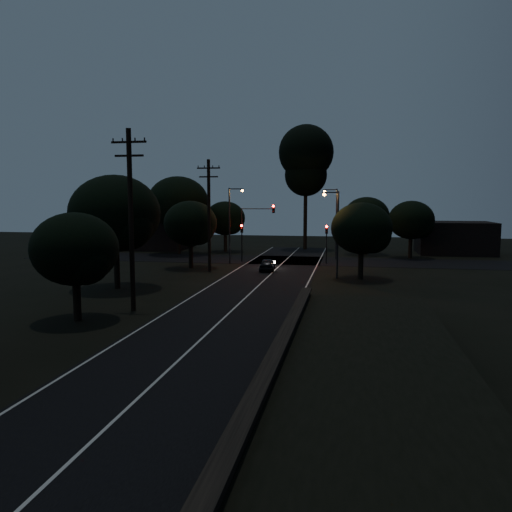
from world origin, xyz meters
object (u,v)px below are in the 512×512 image
(signal_left, at_px, (242,236))
(streetlight_a, at_px, (231,220))
(utility_pole_far, at_px, (209,214))
(streetlight_b, at_px, (335,219))
(tall_pine, at_px, (306,160))
(utility_pole_mid, at_px, (131,217))
(signal_right, at_px, (326,237))
(streetlight_c, at_px, (336,228))
(car, at_px, (267,265))
(signal_mast, at_px, (257,222))

(signal_left, xyz_separation_m, streetlight_a, (-0.71, -1.99, 1.80))
(utility_pole_far, bearing_deg, streetlight_b, 46.70)
(tall_pine, xyz_separation_m, streetlight_a, (-6.31, -17.00, -7.49))
(streetlight_b, bearing_deg, signal_left, -157.95)
(signal_left, bearing_deg, utility_pole_mid, -93.21)
(utility_pole_mid, relative_size, signal_right, 2.68)
(streetlight_a, bearing_deg, streetlight_c, -35.69)
(utility_pole_mid, distance_m, streetlight_a, 23.04)
(signal_right, distance_m, car, 8.65)
(utility_pole_far, xyz_separation_m, car, (5.31, 1.52, -4.89))
(utility_pole_mid, xyz_separation_m, signal_right, (10.60, 24.99, -2.90))
(streetlight_a, height_order, streetlight_b, same)
(signal_left, distance_m, streetlight_b, 10.84)
(utility_pole_mid, height_order, streetlight_a, utility_pole_mid)
(utility_pole_far, distance_m, streetlight_a, 6.10)
(signal_left, relative_size, signal_right, 1.00)
(signal_mast, distance_m, streetlight_c, 13.28)
(signal_right, bearing_deg, utility_pole_far, -143.00)
(streetlight_b, height_order, streetlight_c, streetlight_b)
(tall_pine, bearing_deg, signal_left, -110.46)
(signal_right, distance_m, streetlight_b, 4.45)
(signal_mast, relative_size, streetlight_c, 0.83)
(utility_pole_mid, bearing_deg, streetlight_b, 68.70)
(streetlight_c, bearing_deg, tall_pine, 100.93)
(streetlight_c, bearing_deg, car, 151.64)
(signal_right, height_order, streetlight_c, streetlight_c)
(utility_pole_mid, xyz_separation_m, streetlight_a, (0.69, 23.00, -1.10))
(car, bearing_deg, utility_pole_far, 10.65)
(utility_pole_far, bearing_deg, signal_right, 37.00)
(utility_pole_mid, bearing_deg, streetlight_a, 88.27)
(utility_pole_mid, xyz_separation_m, tall_pine, (7.00, 40.00, 6.38))
(tall_pine, height_order, car, tall_pine)
(signal_mast, distance_m, car, 7.80)
(tall_pine, relative_size, streetlight_c, 2.24)
(signal_left, bearing_deg, tall_pine, 69.54)
(utility_pole_mid, xyz_separation_m, streetlight_c, (11.83, 15.00, -1.39))
(signal_right, bearing_deg, car, -129.31)
(utility_pole_mid, bearing_deg, tall_pine, 80.07)
(tall_pine, distance_m, signal_mast, 17.35)
(signal_left, bearing_deg, streetlight_a, -109.59)
(signal_mast, xyz_separation_m, streetlight_c, (8.74, -9.99, 0.01))
(tall_pine, xyz_separation_m, car, (-1.69, -21.48, -11.53))
(signal_mast, xyz_separation_m, car, (2.22, -6.47, -3.75))
(utility_pole_far, xyz_separation_m, tall_pine, (7.00, 23.00, 6.64))
(signal_right, bearing_deg, signal_mast, 179.97)
(utility_pole_mid, height_order, signal_left, utility_pole_mid)
(tall_pine, bearing_deg, car, -94.51)
(signal_mast, distance_m, streetlight_b, 9.15)
(streetlight_b, bearing_deg, signal_mast, -154.01)
(streetlight_a, xyz_separation_m, car, (4.61, -4.48, -4.04))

